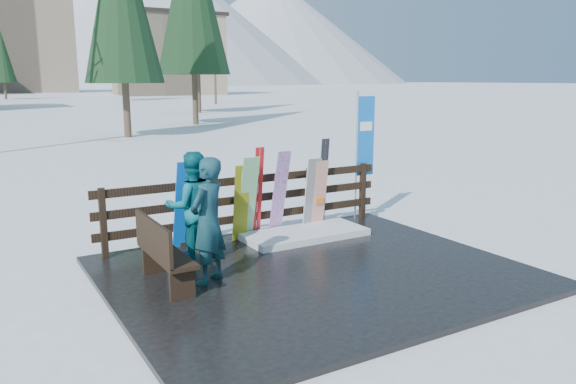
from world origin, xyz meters
TOP-DOWN VIEW (x-y plane):
  - ground at (0.00, 0.00)m, footprint 700.00×700.00m
  - deck at (0.00, 0.00)m, footprint 6.00×5.00m
  - fence at (0.00, 2.20)m, footprint 5.60×0.10m
  - snow_patch at (0.82, 1.60)m, footprint 2.26×1.00m
  - bench at (-2.20, 0.52)m, footprint 0.41×1.50m
  - snowboard_0 at (-1.33, 1.98)m, footprint 0.30×0.43m
  - snowboard_1 at (-0.13, 1.98)m, footprint 0.31×0.38m
  - snowboard_2 at (-0.27, 1.98)m, footprint 0.28×0.22m
  - snowboard_3 at (0.51, 1.98)m, footprint 0.26×0.41m
  - snowboard_4 at (1.22, 1.98)m, footprint 0.30×0.22m
  - snowboard_5 at (1.39, 1.98)m, footprint 0.27×0.22m
  - ski_pair_a at (0.10, 2.05)m, footprint 0.17×0.23m
  - ski_pair_b at (1.51, 2.05)m, footprint 0.17×0.18m
  - rental_flag at (2.63, 2.25)m, footprint 0.45×0.04m
  - person_front at (-1.57, 0.34)m, footprint 0.78×0.71m
  - person_back at (-1.41, 1.37)m, footprint 0.93×0.77m
  - trees at (4.80, 47.52)m, footprint 42.21×68.87m

SIDE VIEW (x-z plane):
  - ground at x=0.00m, z-range 0.00..0.00m
  - deck at x=0.00m, z-range 0.00..0.08m
  - snow_patch at x=0.82m, z-range 0.08..0.20m
  - bench at x=-2.20m, z-range 0.11..1.08m
  - fence at x=0.00m, z-range 0.16..1.31m
  - snowboard_5 at x=1.39m, z-range 0.08..1.41m
  - snowboard_2 at x=-0.27m, z-range 0.08..1.46m
  - snowboard_4 at x=1.22m, z-range 0.08..1.47m
  - snowboard_1 at x=-0.13m, z-range 0.08..1.60m
  - snowboard_0 at x=-1.33m, z-range 0.08..1.61m
  - snowboard_3 at x=0.51m, z-range 0.08..1.66m
  - ski_pair_a at x=0.10m, z-range 0.08..1.74m
  - ski_pair_b at x=1.51m, z-range 0.08..1.81m
  - person_back at x=-1.41m, z-range 0.08..1.83m
  - person_front at x=-1.57m, z-range 0.08..1.88m
  - rental_flag at x=2.63m, z-range 0.39..2.99m
  - trees at x=4.80m, z-range -1.04..13.36m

